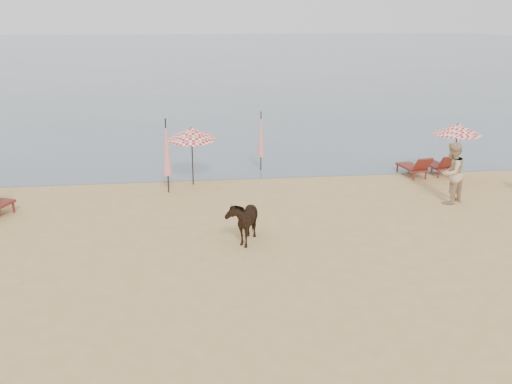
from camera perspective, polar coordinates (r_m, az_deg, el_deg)
ground at (r=11.70m, az=3.02°, el=-12.59°), size 120.00×120.00×0.00m
sea at (r=90.16m, az=-5.92°, el=13.79°), size 160.00×140.00×0.06m
lounger_cluster_right at (r=22.15m, az=16.73°, el=2.55°), size 1.88×1.83×0.59m
umbrella_open_left_b at (r=19.95m, az=-6.46°, el=5.86°), size 1.68×1.71×2.14m
umbrella_open_right at (r=21.62m, az=19.51°, el=5.96°), size 1.72×1.72×2.10m
umbrella_closed_left at (r=19.21m, az=-8.93°, el=4.41°), size 0.31×0.31×2.54m
umbrella_closed_right at (r=21.76m, az=0.50°, el=5.78°), size 0.28×0.28×2.30m
cow at (r=15.15m, az=-1.29°, el=-2.77°), size 1.08×1.57×1.21m
beachgoer_right_a at (r=19.11m, az=18.96°, el=1.81°), size 1.22×1.17×1.98m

